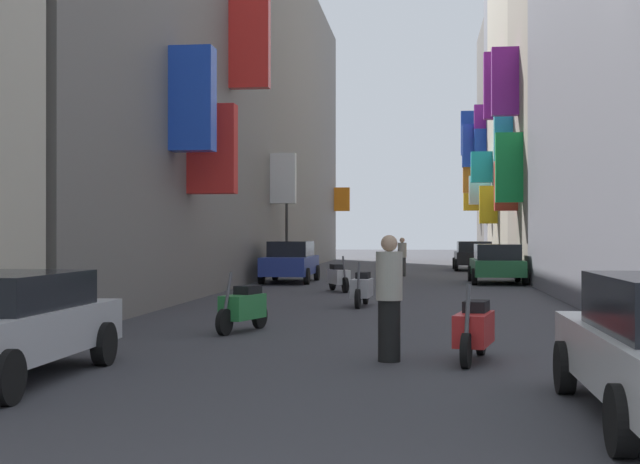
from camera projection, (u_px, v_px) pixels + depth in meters
The scene contains 16 objects.
ground_plane at pixel (389, 283), 32.93m from camera, with size 140.00×140.00×0.00m, color #38383D.
building_left_mid_b at pixel (216, 99), 39.58m from camera, with size 7.31×48.48×15.81m.
building_right_mid_a at pixel (593, 5), 35.24m from camera, with size 7.05×7.64×21.98m.
building_right_mid_b at pixel (555, 93), 45.26m from camera, with size 7.18×12.54×18.19m.
building_right_mid_c at pixel (535, 83), 53.03m from camera, with size 7.39×3.08×21.94m.
building_right_far at pixel (526, 145), 58.18m from camera, with size 7.17×7.31×15.37m.
parked_car_blue at pixel (291, 261), 33.23m from camera, with size 1.83×4.47×1.54m.
parked_car_black at pixel (474, 255), 44.19m from camera, with size 2.00×4.02×1.45m.
parked_car_green at pixel (497, 263), 32.44m from camera, with size 1.96×3.93×1.44m.
scooter_white at pixel (339, 277), 27.86m from camera, with size 0.83×1.78×1.13m.
scooter_red at pixel (474, 329), 12.56m from camera, with size 0.66×1.87×1.13m.
scooter_green at pixel (243, 307), 16.36m from camera, with size 0.74×1.79×1.13m.
scooter_silver at pixel (362, 288), 22.09m from camera, with size 0.52×1.92×1.13m.
pedestrian_crossing at pixel (389, 298), 12.54m from camera, with size 0.46×0.46×1.80m.
pedestrian_near_left at pixel (402, 257), 37.84m from camera, with size 0.38×0.38×1.66m.
traffic_light_near_corner at pixel (287, 209), 38.23m from camera, with size 0.26×0.34×4.23m.
Camera 1 is at (1.27, -3.01, 1.81)m, focal length 49.56 mm.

